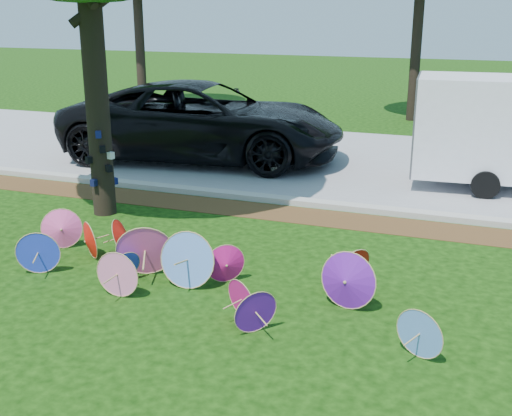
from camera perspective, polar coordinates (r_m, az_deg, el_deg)
The scene contains 7 objects.
ground at distance 8.89m, azimuth -7.56°, elevation -8.89°, with size 90.00×90.00×0.00m, color black.
mulch_strip at distance 12.74m, azimuth 1.75°, elevation -0.41°, with size 90.00×1.00×0.01m, color #472D16.
curb at distance 13.36m, azimuth 2.69°, elevation 0.68°, with size 90.00×0.30×0.12m, color #B7B5AD.
street at distance 17.25m, azimuth 6.85°, elevation 4.27°, with size 90.00×8.00×0.01m, color gray.
parasol_pile at distance 9.38m, azimuth -5.67°, elevation -4.91°, with size 6.73×2.39×0.88m.
black_van at distance 17.09m, azimuth -4.68°, elevation 7.70°, with size 3.39×7.35×2.04m, color black.
cargo_trailer at distance 15.18m, azimuth 19.94°, elevation 6.83°, with size 3.08×1.95×2.76m, color white.
Camera 1 is at (3.79, -7.01, 3.94)m, focal length 45.00 mm.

